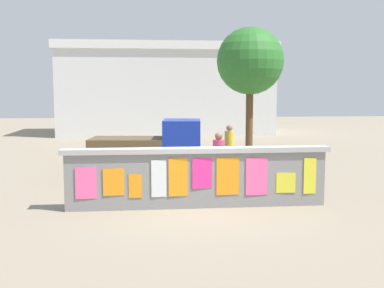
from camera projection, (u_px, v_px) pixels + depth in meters
The scene contains 10 objects.
ground at pixel (175, 159), 19.30m from camera, with size 60.00×60.00×0.00m, color gray.
poster_wall at pixel (197, 177), 11.31m from camera, with size 6.43×0.42×1.45m.
auto_rickshaw_truck at pixel (152, 149), 15.53m from camera, with size 3.74×1.87×1.85m.
motorcycle at pixel (254, 164), 15.08m from camera, with size 1.90×0.56×0.87m.
bicycle_near at pixel (275, 180), 12.93m from camera, with size 1.71×0.44×0.95m.
bicycle_far at pixel (127, 184), 12.36m from camera, with size 1.67×0.57×0.95m.
person_walking at pixel (219, 154), 13.48m from camera, with size 0.35×0.35×1.62m.
person_bystander at pixel (229, 143), 16.39m from camera, with size 0.43×0.43×1.62m.
tree_roadside at pixel (250, 62), 20.72m from camera, with size 2.95×2.95×5.57m.
building_background at pixel (166, 89), 30.83m from camera, with size 13.66×5.73×5.74m.
Camera 1 is at (-1.29, -11.08, 2.81)m, focal length 44.15 mm.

